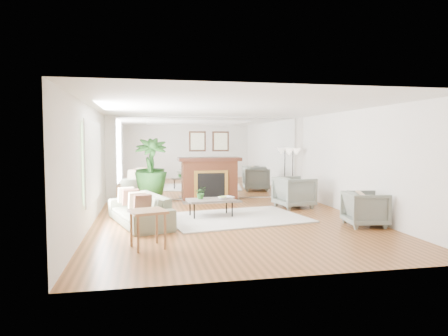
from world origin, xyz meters
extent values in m
plane|color=brown|center=(0.00, 0.00, 0.00)|extent=(7.00, 7.00, 0.00)
cube|color=silver|center=(-2.99, 0.00, 1.25)|extent=(0.02, 7.00, 2.50)
cube|color=silver|center=(2.99, 0.00, 1.25)|extent=(0.02, 7.00, 2.50)
cube|color=silver|center=(0.00, 3.49, 1.25)|extent=(6.00, 0.02, 2.50)
cube|color=silver|center=(0.00, 3.47, 1.25)|extent=(5.40, 0.04, 2.40)
cube|color=#B2E09E|center=(-2.96, 0.40, 1.35)|extent=(0.04, 2.40, 1.50)
cube|color=brown|center=(0.00, 3.28, 0.60)|extent=(1.60, 0.40, 1.20)
cube|color=gold|center=(0.00, 3.07, 0.48)|extent=(1.00, 0.04, 0.85)
cube|color=black|center=(0.00, 3.05, 0.48)|extent=(0.80, 0.04, 0.70)
cube|color=#5E524A|center=(0.00, 2.93, 0.01)|extent=(1.70, 0.55, 0.03)
cube|color=#401F14|center=(0.00, 3.26, 1.22)|extent=(1.85, 0.46, 0.10)
cube|color=#301C13|center=(-0.35, 3.43, 1.75)|extent=(0.50, 0.04, 0.60)
cube|color=#301C13|center=(0.35, 3.43, 1.75)|extent=(0.50, 0.04, 0.60)
cube|color=silver|center=(0.12, 0.44, 0.02)|extent=(3.38, 2.68, 0.03)
cube|color=#5E524A|center=(-0.40, 0.69, 0.40)|extent=(1.13, 0.73, 0.05)
cylinder|color=black|center=(-0.82, 0.43, 0.19)|extent=(0.03, 0.03, 0.37)
cylinder|color=black|center=(0.07, 0.52, 0.19)|extent=(0.03, 0.03, 0.37)
cylinder|color=black|center=(-0.86, 0.87, 0.19)|extent=(0.03, 0.03, 0.37)
cylinder|color=black|center=(0.02, 0.96, 0.19)|extent=(0.03, 0.03, 0.37)
imported|color=gray|center=(-2.01, 0.22, 0.32)|extent=(1.43, 2.32, 0.63)
imported|color=slate|center=(1.99, 1.61, 0.41)|extent=(1.04, 1.02, 0.83)
imported|color=slate|center=(2.60, -0.86, 0.36)|extent=(0.89, 0.87, 0.73)
cube|color=brown|center=(-1.85, -1.70, 0.61)|extent=(0.69, 0.69, 0.04)
cylinder|color=brown|center=(-2.00, -1.97, 0.30)|extent=(0.04, 0.04, 0.60)
cylinder|color=brown|center=(-1.57, -1.85, 0.30)|extent=(0.04, 0.04, 0.60)
cylinder|color=brown|center=(-2.12, -1.54, 0.30)|extent=(0.04, 0.04, 0.60)
cylinder|color=brown|center=(-1.69, -1.42, 0.30)|extent=(0.04, 0.04, 0.60)
cylinder|color=black|center=(-1.73, 2.86, 0.19)|extent=(0.54, 0.54, 0.38)
imported|color=#26551F|center=(-1.73, 2.86, 1.06)|extent=(0.89, 0.89, 1.58)
cylinder|color=black|center=(2.52, 3.10, 0.02)|extent=(0.26, 0.26, 0.04)
cylinder|color=black|center=(2.52, 3.10, 0.74)|extent=(0.03, 0.03, 1.49)
cone|color=silver|center=(2.40, 3.10, 1.44)|extent=(0.28, 0.28, 0.20)
cone|color=silver|center=(2.63, 3.10, 1.44)|extent=(0.28, 0.28, 0.20)
imported|color=#26551F|center=(-0.62, 0.75, 0.57)|extent=(0.27, 0.24, 0.29)
imported|color=brown|center=(-0.13, 0.61, 0.46)|extent=(0.27, 0.27, 0.06)
imported|color=brown|center=(-0.06, 0.86, 0.44)|extent=(0.30, 0.35, 0.02)
camera|label=1|loc=(-1.87, -8.34, 1.79)|focal=32.00mm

